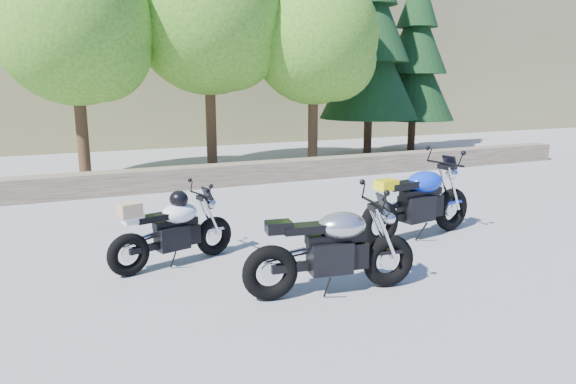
% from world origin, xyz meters
% --- Properties ---
extents(ground, '(90.00, 90.00, 0.00)m').
position_xyz_m(ground, '(0.00, 0.00, 0.00)').
color(ground, gray).
rests_on(ground, ground).
extents(stone_wall, '(22.00, 0.55, 0.50)m').
position_xyz_m(stone_wall, '(0.00, 5.50, 0.25)').
color(stone_wall, brown).
rests_on(stone_wall, ground).
extents(tree_decid_left, '(3.67, 3.67, 5.62)m').
position_xyz_m(tree_decid_left, '(-2.39, 7.14, 3.63)').
color(tree_decid_left, '#382314').
rests_on(tree_decid_left, ground).
extents(tree_decid_mid, '(4.08, 4.08, 6.24)m').
position_xyz_m(tree_decid_mid, '(0.91, 7.54, 4.04)').
color(tree_decid_mid, '#382314').
rests_on(tree_decid_mid, ground).
extents(tree_decid_right, '(3.54, 3.54, 5.41)m').
position_xyz_m(tree_decid_right, '(3.71, 6.94, 3.50)').
color(tree_decid_right, '#382314').
rests_on(tree_decid_right, ground).
extents(conifer_near, '(3.17, 3.17, 7.06)m').
position_xyz_m(conifer_near, '(6.20, 8.20, 3.68)').
color(conifer_near, '#382314').
rests_on(conifer_near, ground).
extents(conifer_far, '(2.82, 2.82, 6.27)m').
position_xyz_m(conifer_far, '(8.40, 8.80, 3.27)').
color(conifer_far, '#382314').
rests_on(conifer_far, ground).
extents(silver_bike, '(2.11, 0.67, 1.06)m').
position_xyz_m(silver_bike, '(-0.18, -1.16, 0.52)').
color(silver_bike, black).
rests_on(silver_bike, ground).
extents(white_bike, '(1.79, 0.73, 1.01)m').
position_xyz_m(white_bike, '(-1.69, 0.53, 0.50)').
color(white_bike, black).
rests_on(white_bike, ground).
extents(blue_bike, '(2.31, 0.74, 1.16)m').
position_xyz_m(blue_bike, '(2.09, 0.21, 0.57)').
color(blue_bike, black).
rests_on(blue_bike, ground).
extents(backpack, '(0.33, 0.31, 0.38)m').
position_xyz_m(backpack, '(3.46, 1.63, 0.18)').
color(backpack, black).
rests_on(backpack, ground).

